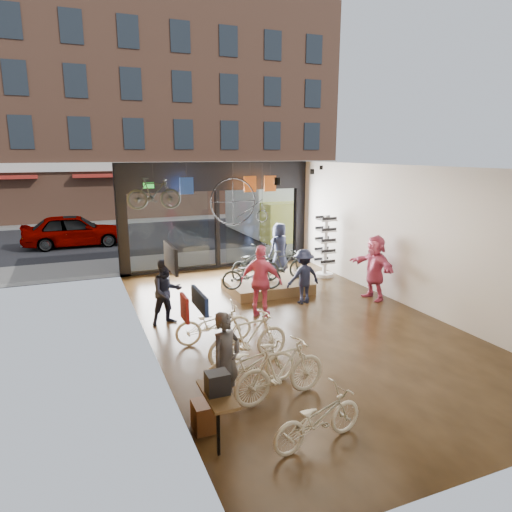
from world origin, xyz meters
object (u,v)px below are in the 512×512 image
display_bike_left (252,274)px  customer_0 (226,360)px  display_platform (267,286)px  customer_5 (375,267)px  floor_bike_0 (318,418)px  display_bike_right (250,262)px  penny_farthing (242,203)px  floor_bike_2 (251,363)px  display_bike_mid (284,265)px  customer_1 (167,292)px  box_truck (269,209)px  street_car (74,230)px  floor_bike_4 (214,324)px  floor_bike_1 (280,370)px  hung_bike (154,193)px  customer_3 (304,276)px  customer_2 (261,281)px  customer_4 (279,247)px  sunglasses_rack (325,246)px  floor_bike_3 (248,338)px

display_bike_left → customer_0: (-2.47, -5.05, 0.07)m
display_platform → customer_5: (2.51, -1.88, 0.78)m
floor_bike_0 → customer_0: (-0.89, 1.48, 0.41)m
display_bike_right → penny_farthing: bearing=-41.7°
floor_bike_2 → display_bike_mid: 6.08m
display_bike_mid → customer_1: customer_1 is taller
box_truck → penny_farthing: (-3.86, -6.50, 1.13)m
street_car → floor_bike_4: bearing=-168.1°
floor_bike_1 → hung_bike: size_ratio=1.12×
display_bike_mid → customer_3: size_ratio=1.00×
floor_bike_0 → display_bike_left: (1.58, 6.53, 0.34)m
display_bike_right → customer_2: 2.81m
customer_4 → floor_bike_0: bearing=45.8°
floor_bike_1 → sunglasses_rack: (4.77, 6.61, 0.51)m
floor_bike_4 → display_bike_mid: size_ratio=1.10×
customer_0 → sunglasses_rack: (5.68, 6.45, 0.22)m
street_car → customer_3: customer_3 is taller
customer_5 → sunglasses_rack: sunglasses_rack is taller
customer_5 → customer_1: bearing=-97.7°
display_bike_right → customer_4: size_ratio=1.03×
box_truck → floor_bike_3: size_ratio=3.97×
floor_bike_3 → display_bike_left: bearing=-29.3°
customer_3 → penny_farthing: size_ratio=0.78×
display_bike_mid → hung_bike: (-3.56, 1.66, 2.16)m
floor_bike_2 → floor_bike_3: size_ratio=0.98×
display_platform → street_car: bearing=119.4°
display_platform → penny_farthing: size_ratio=1.22×
street_car → floor_bike_3: size_ratio=2.46×
display_bike_left → display_bike_right: (0.46, 1.33, 0.03)m
customer_3 → customer_0: bearing=45.5°
floor_bike_3 → display_bike_left: size_ratio=1.04×
box_truck → display_bike_right: (-4.08, -7.69, -0.60)m
customer_5 → street_car: bearing=-150.2°
display_bike_mid → customer_2: 2.51m
customer_0 → display_platform: bearing=32.3°
floor_bike_3 → floor_bike_4: bearing=9.3°
floor_bike_1 → customer_2: size_ratio=0.95×
customer_2 → customer_4: customer_2 is taller
floor_bike_3 → customer_0: customer_0 is taller
display_bike_right → penny_farthing: size_ratio=0.91×
floor_bike_4 → floor_bike_3: bearing=-159.0°
display_bike_left → hung_bike: (-2.26, 2.22, 2.18)m
box_truck → hung_bike: hung_bike is taller
street_car → floor_bike_2: 14.90m
customer_0 → penny_farthing: 8.37m
box_truck → customer_4: bearing=-110.9°
street_car → floor_bike_2: size_ratio=2.51×
hung_bike → floor_bike_0: bearing=-166.7°
floor_bike_4 → customer_2: 2.05m
penny_farthing → customer_5: bearing=-55.7°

